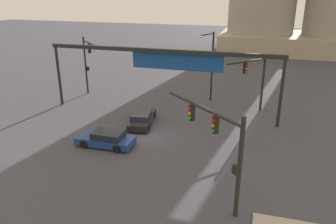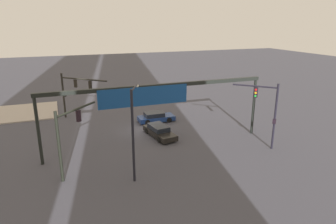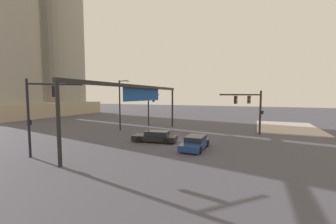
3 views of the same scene
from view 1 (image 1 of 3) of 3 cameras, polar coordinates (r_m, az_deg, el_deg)
ground_plane at (r=27.38m, az=-4.35°, el=-4.02°), size 166.76×166.76×0.00m
traffic_signal_near_corner at (r=37.47m, az=-13.83°, el=8.99°), size 3.12×3.29×6.42m
traffic_signal_opposite_side at (r=17.84m, az=8.85°, el=-4.58°), size 5.02×4.84×5.71m
traffic_signal_cross_street at (r=32.07m, az=15.00°, el=6.15°), size 3.35×3.55×5.66m
streetlamp_curved_arm at (r=34.54m, az=7.38°, el=8.67°), size 1.33×2.55×7.27m
overhead_sign_gantry at (r=30.11m, az=-0.67°, el=9.01°), size 21.87×0.43×6.30m
sedan_car_approaching at (r=25.80m, az=-10.63°, el=-4.56°), size 4.43×1.99×1.21m
sedan_car_waiting_far at (r=29.41m, az=-4.49°, el=-1.00°), size 2.45×5.02×1.21m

